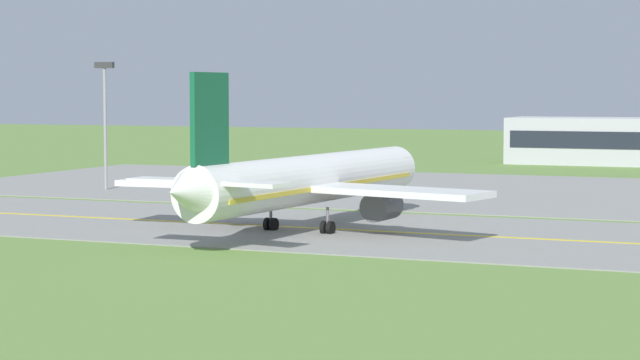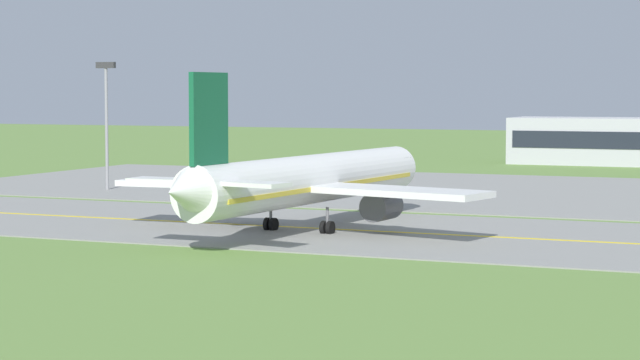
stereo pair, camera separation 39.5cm
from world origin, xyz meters
The scene contains 6 objects.
ground_plane centered at (0.00, 0.00, 0.00)m, with size 500.00×500.00×0.00m, color olive.
taxiway_strip centered at (0.00, 0.00, 0.05)m, with size 240.00×28.00×0.10m, color gray.
apron_pad centered at (10.00, 42.00, 0.05)m, with size 140.00×52.00×0.10m, color gray.
taxiway_centreline centered at (0.00, 0.00, 0.11)m, with size 220.00×0.60×0.01m, color yellow.
airplane_lead centered at (0.54, -1.26, 4.13)m, with size 32.40×39.66×12.70m.
apron_light_mast centered at (-36.58, 26.36, 9.33)m, with size 2.40×0.50×14.70m.
Camera 2 is at (38.99, -89.77, 11.38)m, focal length 66.88 mm.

